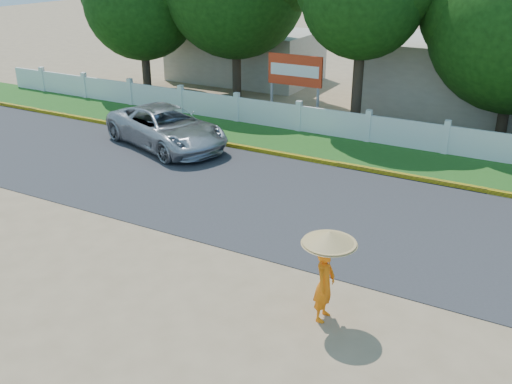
% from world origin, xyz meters
% --- Properties ---
extents(ground, '(120.00, 120.00, 0.00)m').
position_xyz_m(ground, '(0.00, 0.00, 0.00)').
color(ground, '#9E8460').
rests_on(ground, ground).
extents(road, '(60.00, 7.00, 0.02)m').
position_xyz_m(road, '(0.00, 4.50, 0.01)').
color(road, '#38383A').
rests_on(road, ground).
extents(grass_verge, '(60.00, 3.50, 0.03)m').
position_xyz_m(grass_verge, '(0.00, 9.75, 0.01)').
color(grass_verge, '#2D601E').
rests_on(grass_verge, ground).
extents(curb, '(40.00, 0.18, 0.16)m').
position_xyz_m(curb, '(0.00, 8.05, 0.08)').
color(curb, yellow).
rests_on(curb, ground).
extents(fence, '(40.00, 0.10, 1.10)m').
position_xyz_m(fence, '(0.00, 11.20, 0.55)').
color(fence, silver).
rests_on(fence, ground).
extents(building_near, '(10.00, 6.00, 3.20)m').
position_xyz_m(building_near, '(3.00, 18.00, 1.60)').
color(building_near, '#B7AD99').
rests_on(building_near, ground).
extents(building_far, '(8.00, 5.00, 2.80)m').
position_xyz_m(building_far, '(-10.00, 19.00, 1.40)').
color(building_far, '#B7AD99').
rests_on(building_far, ground).
extents(vehicle, '(6.03, 4.20, 1.53)m').
position_xyz_m(vehicle, '(-6.63, 6.94, 0.76)').
color(vehicle, '#A6A9AE').
rests_on(vehicle, ground).
extents(monk_with_parasol, '(1.12, 1.12, 2.04)m').
position_xyz_m(monk_with_parasol, '(2.99, -0.52, 1.33)').
color(monk_with_parasol, orange).
rests_on(monk_with_parasol, ground).
extents(billboard, '(2.50, 0.13, 2.95)m').
position_xyz_m(billboard, '(-3.74, 12.30, 2.14)').
color(billboard, gray).
rests_on(billboard, ground).
extents(tree_row, '(37.23, 8.07, 8.92)m').
position_xyz_m(tree_row, '(2.19, 14.35, 4.89)').
color(tree_row, '#473828').
rests_on(tree_row, ground).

